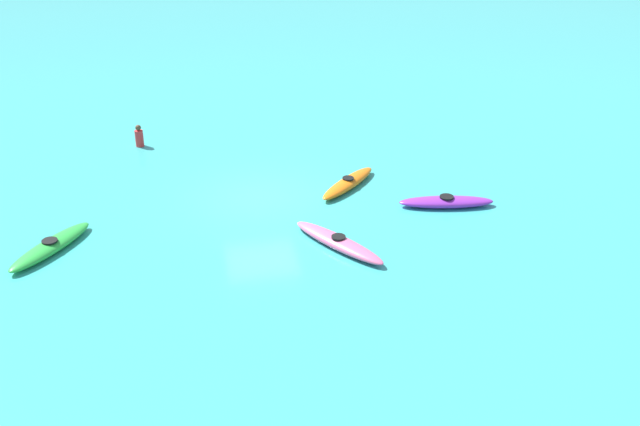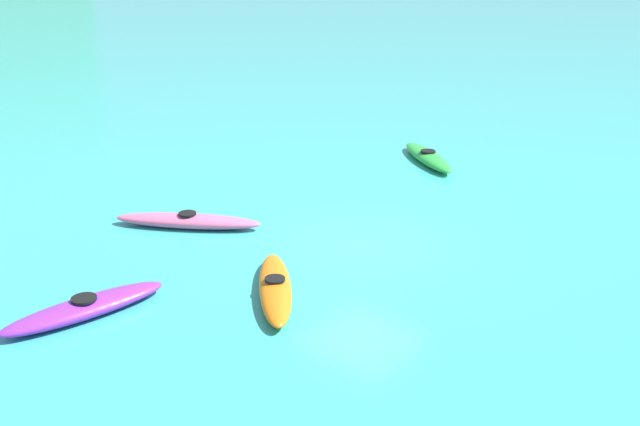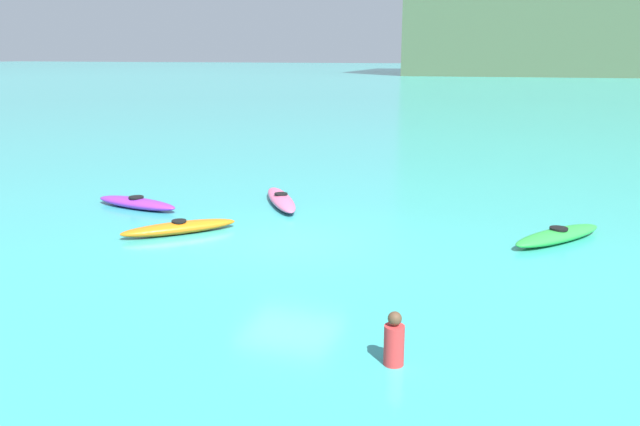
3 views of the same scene
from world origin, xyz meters
TOP-DOWN VIEW (x-y plane):
  - ground_plane at (0.00, 0.00)m, footprint 600.00×600.00m
  - kayak_pink at (-1.88, 3.88)m, footprint 2.48×3.35m
  - kayak_orange at (-3.13, -0.19)m, footprint 2.63×2.67m
  - kayak_purple at (-5.97, 1.91)m, footprint 3.20×1.23m
  - kayak_green at (6.50, 2.43)m, footprint 2.50×3.07m

SIDE VIEW (x-z plane):
  - ground_plane at x=0.00m, z-range 0.00..0.00m
  - kayak_pink at x=-1.88m, z-range -0.02..0.35m
  - kayak_orange at x=-3.13m, z-range -0.02..0.35m
  - kayak_green at x=6.50m, z-range -0.02..0.35m
  - kayak_purple at x=-5.97m, z-range -0.02..0.35m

